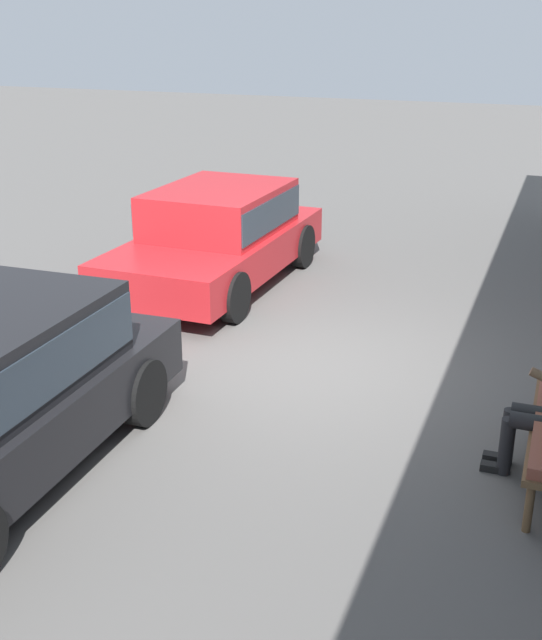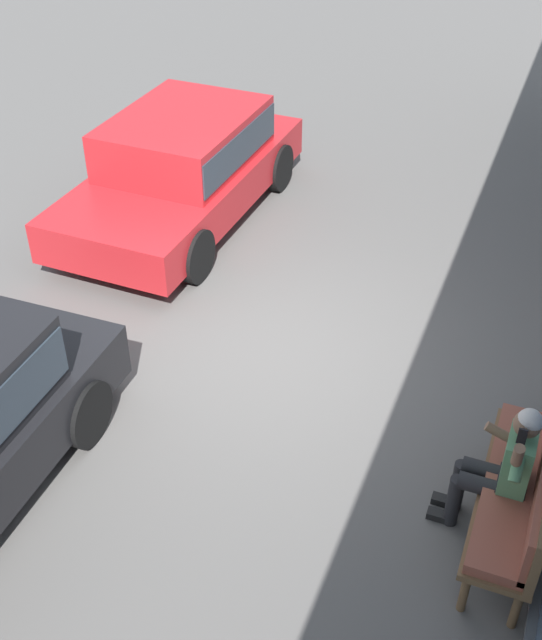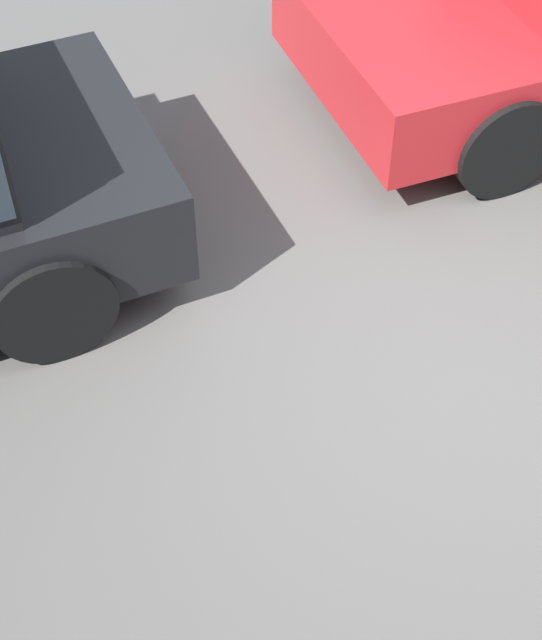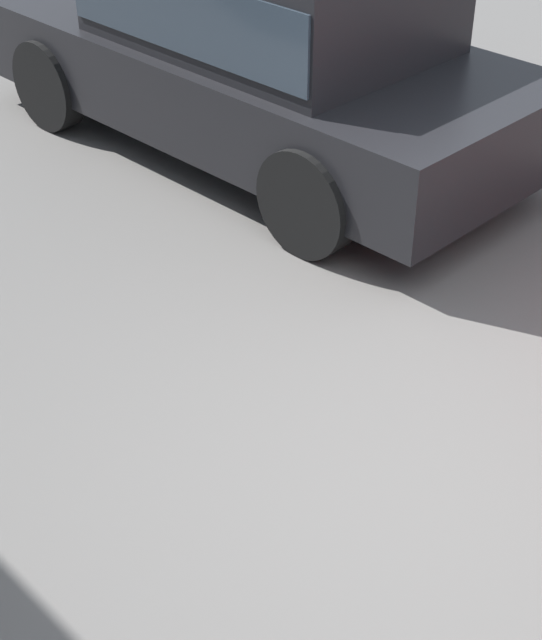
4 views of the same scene
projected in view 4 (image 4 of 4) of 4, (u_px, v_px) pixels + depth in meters
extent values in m
plane|color=#565451|center=(453.00, 509.00, 4.14)|extent=(60.00, 60.00, 0.00)
cube|color=black|center=(252.00, 75.00, 6.82)|extent=(4.24, 1.81, 0.57)
cylinder|color=black|center=(49.00, 85.00, 7.21)|extent=(0.67, 0.19, 0.67)
cylinder|color=black|center=(214.00, 33.00, 8.17)|extent=(0.67, 0.19, 0.67)
cylinder|color=black|center=(307.00, 202.00, 5.70)|extent=(0.67, 0.19, 0.67)
cylinder|color=black|center=(472.00, 121.00, 6.66)|extent=(0.67, 0.19, 0.67)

